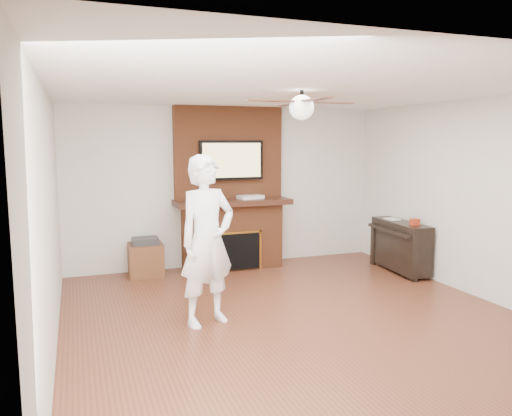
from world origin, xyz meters
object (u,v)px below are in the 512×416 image
object	(u,v)px
fireplace	(231,204)
piano	(400,245)
person	(207,241)
side_table	(146,258)

from	to	relation	value
fireplace	piano	distance (m)	2.65
fireplace	person	distance (m)	2.47
fireplace	person	size ratio (longest dim) A/B	1.36
piano	side_table	bearing A→B (deg)	167.58
fireplace	side_table	bearing A→B (deg)	-177.13
fireplace	side_table	world-z (taller)	fireplace
person	piano	world-z (taller)	person
fireplace	side_table	size ratio (longest dim) A/B	4.42
fireplace	piano	world-z (taller)	fireplace
side_table	piano	bearing A→B (deg)	-14.84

